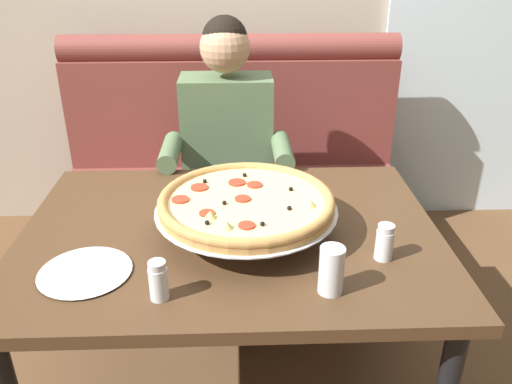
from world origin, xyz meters
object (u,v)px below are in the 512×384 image
(patio_chair, at_px, (420,92))
(shaker_pepper_flakes, at_px, (384,244))
(diner_main, at_px, (227,153))
(plate_near_left, at_px, (85,270))
(booth_bench, at_px, (233,191))
(shaker_oregano, at_px, (159,283))
(dining_table, at_px, (231,251))
(drinking_glass, at_px, (331,273))
(pizza, at_px, (246,203))

(patio_chair, bearing_deg, shaker_pepper_flakes, -110.79)
(diner_main, bearing_deg, plate_near_left, -112.69)
(booth_bench, bearing_deg, patio_chair, 44.74)
(shaker_oregano, height_order, shaker_pepper_flakes, same)
(dining_table, bearing_deg, diner_main, 91.55)
(plate_near_left, height_order, drinking_glass, drinking_glass)
(plate_near_left, bearing_deg, pizza, 24.42)
(dining_table, bearing_deg, pizza, -21.53)
(booth_bench, distance_m, shaker_pepper_flakes, 1.27)
(pizza, distance_m, plate_near_left, 0.50)
(drinking_glass, bearing_deg, dining_table, 128.61)
(dining_table, distance_m, shaker_pepper_flakes, 0.49)
(diner_main, xyz_separation_m, shaker_oregano, (-0.16, -1.02, 0.06))
(diner_main, distance_m, shaker_pepper_flakes, 0.98)
(pizza, relative_size, shaker_oregano, 5.10)
(shaker_pepper_flakes, relative_size, plate_near_left, 0.43)
(dining_table, xyz_separation_m, plate_near_left, (-0.40, -0.22, 0.09))
(diner_main, height_order, plate_near_left, diner_main)
(dining_table, xyz_separation_m, diner_main, (-0.02, 0.68, 0.06))
(booth_bench, distance_m, plate_near_left, 1.28)
(shaker_oregano, xyz_separation_m, drinking_glass, (0.44, 0.01, 0.01))
(dining_table, height_order, patio_chair, patio_chair)
(diner_main, height_order, drinking_glass, diner_main)
(patio_chair, bearing_deg, dining_table, -120.88)
(diner_main, distance_m, drinking_glass, 1.05)
(pizza, xyz_separation_m, shaker_oregano, (-0.23, -0.32, -0.06))
(booth_bench, relative_size, pizza, 3.02)
(booth_bench, height_order, patio_chair, booth_bench)
(plate_near_left, xyz_separation_m, drinking_glass, (0.66, -0.10, 0.05))
(shaker_pepper_flakes, height_order, plate_near_left, shaker_pepper_flakes)
(dining_table, distance_m, pizza, 0.19)
(dining_table, relative_size, shaker_oregano, 12.01)
(diner_main, xyz_separation_m, shaker_pepper_flakes, (0.46, -0.86, 0.06))
(booth_bench, height_order, plate_near_left, booth_bench)
(booth_bench, relative_size, shaker_oregano, 15.39)
(shaker_pepper_flakes, relative_size, drinking_glass, 0.83)
(booth_bench, xyz_separation_m, pizza, (0.05, -0.97, 0.43))
(dining_table, xyz_separation_m, shaker_oregano, (-0.18, -0.34, 0.13))
(drinking_glass, bearing_deg, shaker_pepper_flakes, 39.97)
(drinking_glass, bearing_deg, shaker_oregano, -178.42)
(diner_main, xyz_separation_m, drinking_glass, (0.28, -1.01, 0.07))
(diner_main, height_order, patio_chair, diner_main)
(shaker_oregano, distance_m, plate_near_left, 0.25)
(pizza, relative_size, drinking_glass, 4.25)
(shaker_pepper_flakes, relative_size, patio_chair, 0.13)
(shaker_oregano, xyz_separation_m, shaker_pepper_flakes, (0.62, 0.16, -0.00))
(booth_bench, height_order, diner_main, diner_main)
(drinking_glass, relative_size, patio_chair, 0.15)
(booth_bench, bearing_deg, plate_near_left, -108.72)
(drinking_glass, bearing_deg, plate_near_left, 170.95)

